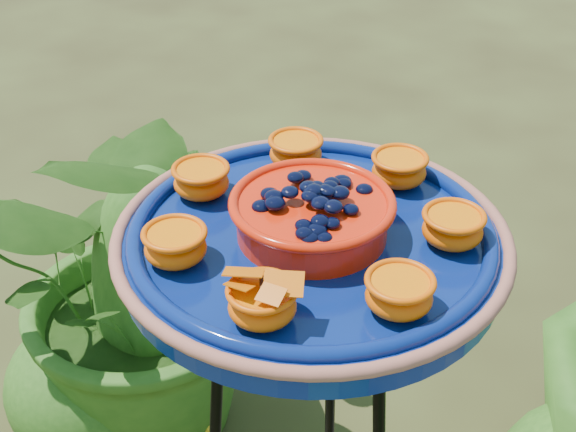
# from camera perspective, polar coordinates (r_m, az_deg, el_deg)

# --- Properties ---
(feeder_dish) EXTENTS (0.53, 0.53, 0.11)m
(feeder_dish) POSITION_cam_1_polar(r_m,az_deg,el_deg) (0.98, 1.69, -1.40)
(feeder_dish) COLOR navy
(feeder_dish) RESTS_ON tripod_stand
(shrub_back_left) EXTENTS (0.98, 0.92, 0.89)m
(shrub_back_left) POSITION_cam_1_polar(r_m,az_deg,el_deg) (1.80, -9.44, -3.86)
(shrub_back_left) COLOR #275115
(shrub_back_left) RESTS_ON ground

